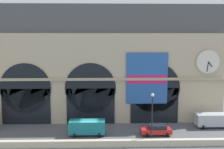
# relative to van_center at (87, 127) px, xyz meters

# --- Properties ---
(ground_plane) EXTENTS (200.00, 200.00, 0.00)m
(ground_plane) POSITION_rel_van_center_xyz_m (0.24, 0.39, -1.25)
(ground_plane) COLOR #54565B
(quay_parapet_wall) EXTENTS (90.00, 0.70, 0.90)m
(quay_parapet_wall) POSITION_rel_van_center_xyz_m (0.24, -4.24, -0.79)
(quay_parapet_wall) COLOR beige
(quay_parapet_wall) RESTS_ON ground
(station_building) EXTENTS (44.40, 5.73, 19.58)m
(station_building) POSITION_rel_van_center_xyz_m (0.28, 8.06, 8.26)
(station_building) COLOR #BCAD8C
(station_building) RESTS_ON ground
(van_center) EXTENTS (5.20, 2.48, 2.20)m
(van_center) POSITION_rel_van_center_xyz_m (0.00, 0.00, 0.00)
(van_center) COLOR #19727A
(van_center) RESTS_ON ground
(car_mideast) EXTENTS (4.40, 2.22, 1.55)m
(car_mideast) POSITION_rel_van_center_xyz_m (10.12, -0.18, -0.44)
(car_mideast) COLOR red
(car_mideast) RESTS_ON ground
(van_east) EXTENTS (5.20, 2.48, 2.20)m
(van_east) POSITION_rel_van_center_xyz_m (19.65, 2.94, 0.00)
(van_east) COLOR #ADB2B7
(van_east) RESTS_ON ground
(street_lamp_quayside) EXTENTS (0.44, 0.44, 6.90)m
(street_lamp_quayside) POSITION_rel_van_center_xyz_m (8.84, -3.44, 3.17)
(street_lamp_quayside) COLOR black
(street_lamp_quayside) RESTS_ON ground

